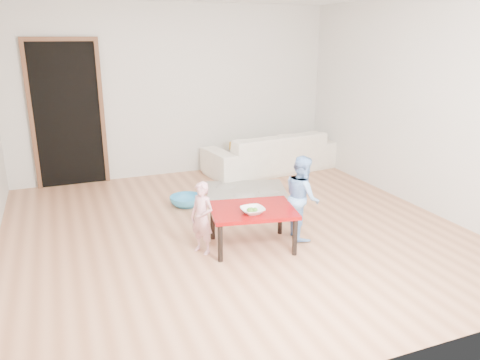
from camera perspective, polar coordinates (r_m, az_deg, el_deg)
floor at (r=5.40m, az=-0.79°, el=-6.01°), size 5.00×5.00×0.01m
back_wall at (r=7.40m, az=-7.89°, el=10.66°), size 5.00×0.02×2.60m
right_wall at (r=6.35m, az=20.98°, el=8.61°), size 0.02×5.00×2.60m
doorway at (r=7.20m, az=-20.29°, el=7.37°), size 1.02×0.08×2.11m
sofa at (r=7.63m, az=3.76°, el=3.45°), size 2.23×1.10×0.63m
cushion at (r=7.26m, az=1.05°, el=4.07°), size 0.50×0.46×0.12m
red_table at (r=4.90m, az=1.50°, el=-5.82°), size 0.96×0.79×0.43m
bowl at (r=4.68m, az=1.54°, el=-3.74°), size 0.24×0.24×0.06m
broccoli at (r=4.68m, az=1.54°, el=-3.75°), size 0.12×0.12×0.06m
child_pink at (r=4.73m, az=-4.65°, el=-4.63°), size 0.30×0.33×0.75m
child_blue at (r=5.11m, az=7.58°, el=-2.06°), size 0.43×0.51×0.92m
basin at (r=6.13m, az=-6.58°, el=-2.57°), size 0.42×0.42×0.13m
blanket at (r=6.56m, az=0.77°, el=-1.45°), size 1.31×1.19×0.05m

